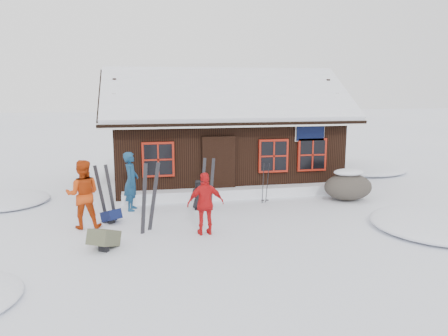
{
  "coord_description": "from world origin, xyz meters",
  "views": [
    {
      "loc": [
        -1.75,
        -11.66,
        3.62
      ],
      "look_at": [
        0.75,
        0.78,
        1.3
      ],
      "focal_mm": 35.0,
      "sensor_mm": 36.0,
      "label": 1
    }
  ],
  "objects": [
    {
      "name": "snow_drift",
      "position": [
        1.5,
        2.25,
        0.17
      ],
      "size": [
        7.6,
        0.6,
        0.35
      ],
      "primitive_type": "cube",
      "color": "white",
      "rests_on": "ground"
    },
    {
      "name": "ski_poles",
      "position": [
        2.21,
        1.41,
        0.63
      ],
      "size": [
        0.24,
        0.12,
        1.34
      ],
      "color": "black",
      "rests_on": "ground"
    },
    {
      "name": "snow_mounds",
      "position": [
        1.65,
        1.86,
        0.0
      ],
      "size": [
        20.6,
        13.2,
        0.48
      ],
      "color": "white",
      "rests_on": "ground"
    },
    {
      "name": "skier_teal",
      "position": [
        -1.97,
        1.39,
        0.89
      ],
      "size": [
        0.52,
        0.71,
        1.77
      ],
      "primitive_type": "imported",
      "rotation": [
        0.0,
        0.0,
        1.4
      ],
      "color": "navy",
      "rests_on": "ground"
    },
    {
      "name": "skier_orange_right",
      "position": [
        -0.13,
        -1.26,
        0.79
      ],
      "size": [
        0.94,
        0.42,
        1.58
      ],
      "primitive_type": "imported",
      "rotation": [
        0.0,
        0.0,
        3.17
      ],
      "color": "red",
      "rests_on": "ground"
    },
    {
      "name": "boulder",
      "position": [
        4.98,
        1.22,
        0.47
      ],
      "size": [
        1.59,
        1.19,
        0.93
      ],
      "color": "#4B443C",
      "rests_on": "ground"
    },
    {
      "name": "ground",
      "position": [
        0.0,
        0.0,
        0.0
      ],
      "size": [
        120.0,
        120.0,
        0.0
      ],
      "primitive_type": "plane",
      "color": "white",
      "rests_on": "ground"
    },
    {
      "name": "backpack_olive",
      "position": [
        -2.57,
        -1.81,
        0.18
      ],
      "size": [
        0.75,
        0.81,
        0.35
      ],
      "primitive_type": "cube",
      "rotation": [
        0.0,
        0.0,
        -0.52
      ],
      "color": "#4D5039",
      "rests_on": "ground"
    },
    {
      "name": "backpack_blue",
      "position": [
        -2.51,
        0.21,
        0.14
      ],
      "size": [
        0.6,
        0.63,
        0.27
      ],
      "primitive_type": "cube",
      "rotation": [
        0.0,
        0.0,
        0.61
      ],
      "color": "#0F1741",
      "rests_on": "ground"
    },
    {
      "name": "mountain_hut",
      "position": [
        1.5,
        4.98,
        1.58
      ],
      "size": [
        8.9,
        6.09,
        4.42
      ],
      "color": "black",
      "rests_on": "ground"
    },
    {
      "name": "ski_pair_mid",
      "position": [
        -2.65,
        0.5,
        0.76
      ],
      "size": [
        0.59,
        0.18,
        1.61
      ],
      "rotation": [
        0.0,
        0.0,
        -0.1
      ],
      "color": "black",
      "rests_on": "ground"
    },
    {
      "name": "skier_orange_left",
      "position": [
        -3.18,
        -0.11,
        0.91
      ],
      "size": [
        0.89,
        0.69,
        1.81
      ],
      "primitive_type": "imported",
      "rotation": [
        0.0,
        0.0,
        3.13
      ],
      "color": "#BB390D",
      "rests_on": "ground"
    },
    {
      "name": "ski_pair_left",
      "position": [
        -1.5,
        -0.7,
        0.86
      ],
      "size": [
        0.56,
        0.38,
        1.82
      ],
      "rotation": [
        0.0,
        0.0,
        0.57
      ],
      "color": "black",
      "rests_on": "ground"
    },
    {
      "name": "ski_pair_right",
      "position": [
        0.28,
        1.03,
        0.76
      ],
      "size": [
        0.48,
        0.17,
        1.62
      ],
      "rotation": [
        0.0,
        0.0,
        -0.23
      ],
      "color": "black",
      "rests_on": "ground"
    },
    {
      "name": "skier_crouched",
      "position": [
        0.01,
        1.05,
        0.46
      ],
      "size": [
        0.46,
        0.31,
        0.91
      ],
      "primitive_type": "imported",
      "rotation": [
        0.0,
        0.0,
        -0.05
      ],
      "color": "black",
      "rests_on": "ground"
    }
  ]
}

